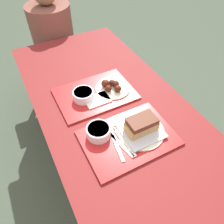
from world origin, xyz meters
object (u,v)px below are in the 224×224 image
at_px(brisket_sandwich_plate, 141,127).
at_px(bowl_coleslaw_far, 83,95).
at_px(tray_near, 128,138).
at_px(bowl_coleslaw_near, 99,131).
at_px(tray_far, 95,94).
at_px(person_seated_across, 52,29).
at_px(wings_plate_far, 112,87).

height_order(brisket_sandwich_plate, bowl_coleslaw_far, brisket_sandwich_plate).
relative_size(tray_near, bowl_coleslaw_near, 3.75).
bearing_deg(bowl_coleslaw_far, tray_far, 7.19).
xyz_separation_m(tray_far, brisket_sandwich_plate, (0.08, -0.36, 0.04)).
relative_size(brisket_sandwich_plate, person_seated_across, 0.36).
bearing_deg(brisket_sandwich_plate, person_seated_across, 92.62).
distance_m(tray_far, person_seated_across, 0.96).
distance_m(bowl_coleslaw_near, brisket_sandwich_plate, 0.21).
bearing_deg(bowl_coleslaw_near, brisket_sandwich_plate, -22.04).
bearing_deg(brisket_sandwich_plate, tray_far, 102.87).
height_order(tray_near, person_seated_across, person_seated_across).
bearing_deg(person_seated_across, bowl_coleslaw_far, -95.80).
bearing_deg(brisket_sandwich_plate, tray_near, -177.94).
xyz_separation_m(bowl_coleslaw_near, person_seated_across, (0.13, 1.24, -0.06)).
bearing_deg(wings_plate_far, bowl_coleslaw_far, 179.63).
bearing_deg(bowl_coleslaw_far, bowl_coleslaw_near, -97.14).
height_order(tray_far, bowl_coleslaw_near, bowl_coleslaw_near).
distance_m(bowl_coleslaw_far, person_seated_across, 0.97).
height_order(tray_far, brisket_sandwich_plate, brisket_sandwich_plate).
bearing_deg(tray_far, bowl_coleslaw_near, -111.12).
height_order(brisket_sandwich_plate, wings_plate_far, brisket_sandwich_plate).
relative_size(tray_far, bowl_coleslaw_far, 3.75).
bearing_deg(tray_far, brisket_sandwich_plate, -77.13).
xyz_separation_m(tray_far, bowl_coleslaw_near, (-0.11, -0.28, 0.03)).
xyz_separation_m(tray_near, person_seated_across, (0.01, 1.32, -0.02)).
relative_size(bowl_coleslaw_near, brisket_sandwich_plate, 0.50).
xyz_separation_m(brisket_sandwich_plate, person_seated_across, (-0.06, 1.32, -0.06)).
relative_size(tray_near, bowl_coleslaw_far, 3.75).
bearing_deg(wings_plate_far, tray_far, 174.23).
relative_size(brisket_sandwich_plate, bowl_coleslaw_far, 1.99).
bearing_deg(person_seated_across, tray_far, -91.36).
relative_size(tray_far, person_seated_across, 0.68).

